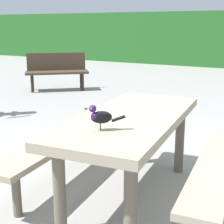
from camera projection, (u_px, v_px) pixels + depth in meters
The scene contains 4 objects.
ground_plane at pixel (163, 190), 3.12m from camera, with size 60.00×60.00×0.00m, color gray.
picnic_table_foreground at pixel (131, 136), 2.86m from camera, with size 1.85×1.88×0.74m.
bird_grackle at pixel (100, 116), 2.39m from camera, with size 0.25×0.19×0.18m.
park_bench_side at pixel (57, 69), 7.81m from camera, with size 1.35×1.25×0.84m.
Camera 1 is at (1.00, -2.70, 1.46)m, focal length 54.91 mm.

